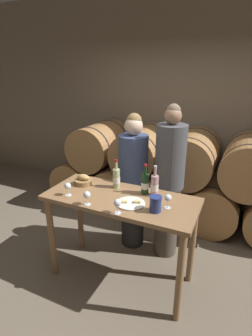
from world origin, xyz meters
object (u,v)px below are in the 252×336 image
(bread_basket, at_px, (84,180))
(wine_glass_left, at_px, (87,195))
(wine_glass_center, at_px, (117,203))
(person_left, at_px, (133,182))
(cheese_plate, at_px, (131,203))
(wine_bottle_white, at_px, (116,178))
(tasting_table, at_px, (121,212))
(wine_bottle_red, at_px, (145,183))
(wine_bottle_rose, at_px, (155,185))
(wine_glass_right, at_px, (168,198))
(person_right, at_px, (169,183))
(wine_glass_far_left, at_px, (68,186))
(blue_crock, at_px, (155,203))

(bread_basket, height_order, wine_glass_left, wine_glass_left)
(wine_glass_left, bearing_deg, wine_glass_center, -3.61)
(person_left, xyz_separation_m, cheese_plate, (0.27, -0.68, 0.12))
(person_left, height_order, wine_bottle_white, person_left)
(tasting_table, xyz_separation_m, bread_basket, (-0.48, 0.11, 0.20))
(tasting_table, distance_m, wine_bottle_red, 0.36)
(wine_bottle_rose, bearing_deg, bread_basket, -175.15)
(wine_glass_center, bearing_deg, cheese_plate, 79.73)
(tasting_table, relative_size, wine_glass_right, 11.14)
(wine_bottle_red, xyz_separation_m, wine_glass_right, (0.28, -0.19, -0.01))
(person_right, bearing_deg, wine_glass_far_left, -134.69)
(bread_basket, bearing_deg, wine_bottle_red, 5.78)
(wine_bottle_rose, xyz_separation_m, wine_glass_far_left, (-0.75, -0.35, -0.01))
(wine_bottle_red, relative_size, wine_glass_left, 2.30)
(person_left, xyz_separation_m, wine_bottle_white, (-0.00, -0.42, 0.21))
(wine_bottle_white, bearing_deg, wine_bottle_red, -0.71)
(blue_crock, bearing_deg, wine_bottle_red, 125.53)
(wine_bottle_white, bearing_deg, bread_basket, -168.57)
(person_left, relative_size, wine_bottle_red, 5.45)
(tasting_table, distance_m, bread_basket, 0.53)
(person_right, relative_size, blue_crock, 12.65)
(wine_bottle_red, height_order, wine_bottle_white, wine_bottle_red)
(tasting_table, relative_size, cheese_plate, 5.60)
(blue_crock, relative_size, wine_glass_far_left, 1.07)
(wine_bottle_rose, relative_size, wine_glass_right, 2.31)
(person_left, relative_size, wine_glass_far_left, 12.56)
(person_left, xyz_separation_m, wine_glass_far_left, (-0.34, -0.78, 0.20))
(cheese_plate, bearing_deg, person_right, 77.12)
(wine_bottle_white, bearing_deg, wine_glass_center, -62.14)
(person_left, relative_size, person_right, 0.93)
(wine_bottle_white, relative_size, cheese_plate, 1.15)
(wine_bottle_rose, height_order, blue_crock, wine_bottle_rose)
(wine_bottle_white, height_order, bread_basket, wine_bottle_white)
(cheese_plate, xyz_separation_m, wine_glass_right, (0.32, 0.07, 0.08))
(wine_bottle_white, height_order, wine_bottle_rose, wine_bottle_rose)
(tasting_table, distance_m, wine_glass_left, 0.41)
(person_right, bearing_deg, bread_basket, -147.72)
(wine_glass_center, bearing_deg, wine_bottle_red, 80.97)
(tasting_table, relative_size, wine_bottle_red, 4.84)
(wine_bottle_white, relative_size, bread_basket, 1.61)
(wine_glass_center, bearing_deg, wine_glass_far_left, 170.23)
(person_right, bearing_deg, blue_crock, -83.31)
(person_left, relative_size, wine_glass_right, 12.56)
(bread_basket, height_order, cheese_plate, bread_basket)
(wine_bottle_red, height_order, wine_glass_far_left, wine_bottle_red)
(wine_bottle_white, height_order, wine_glass_left, wine_bottle_white)
(wine_bottle_white, xyz_separation_m, cheese_plate, (0.27, -0.26, -0.09))
(tasting_table, xyz_separation_m, person_left, (-0.13, 0.60, 0.05))
(person_right, distance_m, wine_glass_right, 0.65)
(wine_glass_far_left, bearing_deg, wine_glass_center, -9.77)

